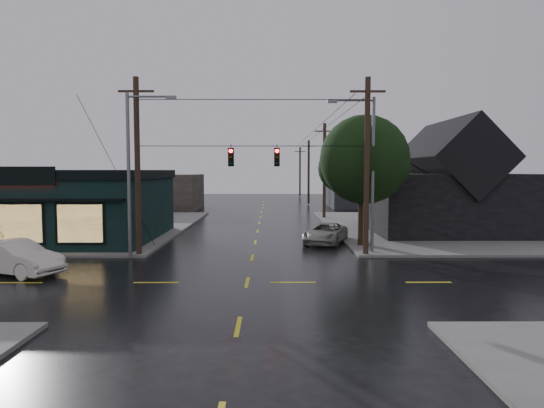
{
  "coord_description": "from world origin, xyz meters",
  "views": [
    {
      "loc": [
        1.01,
        -21.01,
        4.94
      ],
      "look_at": [
        1.12,
        5.18,
        3.1
      ],
      "focal_mm": 32.0,
      "sensor_mm": 36.0,
      "label": 1
    }
  ],
  "objects_px": {
    "suv_silver": "(325,233)",
    "utility_pole_nw": "(139,256)",
    "sedan_cream": "(15,258)",
    "utility_pole_ne": "(366,256)",
    "corner_tree": "(364,160)"
  },
  "relations": [
    {
      "from": "utility_pole_ne",
      "to": "suv_silver",
      "type": "bearing_deg",
      "value": 109.42
    },
    {
      "from": "utility_pole_nw",
      "to": "utility_pole_ne",
      "type": "height_order",
      "value": "same"
    },
    {
      "from": "utility_pole_ne",
      "to": "utility_pole_nw",
      "type": "bearing_deg",
      "value": 180.0
    },
    {
      "from": "corner_tree",
      "to": "utility_pole_nw",
      "type": "relative_size",
      "value": 0.82
    },
    {
      "from": "sedan_cream",
      "to": "suv_silver",
      "type": "distance_m",
      "value": 18.6
    },
    {
      "from": "utility_pole_ne",
      "to": "suv_silver",
      "type": "xyz_separation_m",
      "value": [
        -1.75,
        4.97,
        0.68
      ]
    },
    {
      "from": "utility_pole_nw",
      "to": "suv_silver",
      "type": "bearing_deg",
      "value": 23.82
    },
    {
      "from": "sedan_cream",
      "to": "utility_pole_nw",
      "type": "bearing_deg",
      "value": -18.97
    },
    {
      "from": "utility_pole_nw",
      "to": "sedan_cream",
      "type": "relative_size",
      "value": 2.05
    },
    {
      "from": "utility_pole_nw",
      "to": "utility_pole_ne",
      "type": "distance_m",
      "value": 13.0
    },
    {
      "from": "sedan_cream",
      "to": "suv_silver",
      "type": "relative_size",
      "value": 1.01
    },
    {
      "from": "corner_tree",
      "to": "utility_pole_ne",
      "type": "distance_m",
      "value": 6.52
    },
    {
      "from": "suv_silver",
      "to": "corner_tree",
      "type": "bearing_deg",
      "value": -15.41
    },
    {
      "from": "suv_silver",
      "to": "utility_pole_nw",
      "type": "bearing_deg",
      "value": -135.86
    },
    {
      "from": "utility_pole_nw",
      "to": "suv_silver",
      "type": "distance_m",
      "value": 12.32
    }
  ]
}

